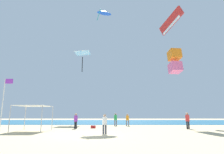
{
  "coord_description": "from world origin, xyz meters",
  "views": [
    {
      "loc": [
        2.25,
        -15.92,
        1.67
      ],
      "look_at": [
        2.02,
        10.93,
        6.95
      ],
      "focal_mm": 30.24,
      "sensor_mm": 36.0,
      "label": 1
    }
  ],
  "objects_px": {
    "kite_parafoil_red": "(171,22)",
    "kite_diamond_white": "(83,54)",
    "person_near_tent": "(105,122)",
    "banner_flag": "(4,102)",
    "canopy_tent": "(34,107)",
    "person_far_shore": "(116,118)",
    "cooler_box": "(93,127)",
    "person_rightmost": "(127,119)",
    "kite_delta_blue": "(104,12)",
    "person_leftmost": "(187,119)",
    "kite_box_orange": "(175,61)",
    "person_central": "(76,120)"
  },
  "relations": [
    {
      "from": "canopy_tent",
      "to": "person_near_tent",
      "type": "xyz_separation_m",
      "value": [
        7.37,
        -2.64,
        -1.41
      ]
    },
    {
      "from": "person_central",
      "to": "person_far_shore",
      "type": "xyz_separation_m",
      "value": [
        4.69,
        5.31,
        0.02
      ]
    },
    {
      "from": "person_rightmost",
      "to": "kite_delta_blue",
      "type": "height_order",
      "value": "kite_delta_blue"
    },
    {
      "from": "cooler_box",
      "to": "kite_delta_blue",
      "type": "height_order",
      "value": "kite_delta_blue"
    },
    {
      "from": "person_near_tent",
      "to": "person_central",
      "type": "relative_size",
      "value": 0.94
    },
    {
      "from": "canopy_tent",
      "to": "person_near_tent",
      "type": "height_order",
      "value": "canopy_tent"
    },
    {
      "from": "cooler_box",
      "to": "kite_diamond_white",
      "type": "relative_size",
      "value": 0.13
    },
    {
      "from": "person_leftmost",
      "to": "kite_parafoil_red",
      "type": "xyz_separation_m",
      "value": [
        2.77,
        11.95,
        18.25
      ]
    },
    {
      "from": "person_far_shore",
      "to": "kite_parafoil_red",
      "type": "distance_m",
      "value": 22.17
    },
    {
      "from": "person_near_tent",
      "to": "banner_flag",
      "type": "relative_size",
      "value": 0.4
    },
    {
      "from": "person_leftmost",
      "to": "kite_diamond_white",
      "type": "relative_size",
      "value": 0.44
    },
    {
      "from": "person_rightmost",
      "to": "cooler_box",
      "type": "bearing_deg",
      "value": 53.77
    },
    {
      "from": "person_leftmost",
      "to": "kite_box_orange",
      "type": "xyz_separation_m",
      "value": [
        -0.14,
        2.55,
        7.57
      ]
    },
    {
      "from": "person_far_shore",
      "to": "kite_box_orange",
      "type": "distance_m",
      "value": 11.49
    },
    {
      "from": "person_leftmost",
      "to": "canopy_tent",
      "type": "bearing_deg",
      "value": -26.63
    },
    {
      "from": "person_far_shore",
      "to": "cooler_box",
      "type": "height_order",
      "value": "person_far_shore"
    },
    {
      "from": "person_central",
      "to": "kite_box_orange",
      "type": "relative_size",
      "value": 0.53
    },
    {
      "from": "kite_parafoil_red",
      "to": "kite_diamond_white",
      "type": "xyz_separation_m",
      "value": [
        -17.68,
        3.86,
        -5.27
      ]
    },
    {
      "from": "person_leftmost",
      "to": "kite_box_orange",
      "type": "distance_m",
      "value": 7.99
    },
    {
      "from": "canopy_tent",
      "to": "person_far_shore",
      "type": "xyz_separation_m",
      "value": [
        8.41,
        8.48,
        -1.33
      ]
    },
    {
      "from": "person_central",
      "to": "kite_diamond_white",
      "type": "bearing_deg",
      "value": -32.07
    },
    {
      "from": "banner_flag",
      "to": "person_central",
      "type": "bearing_deg",
      "value": 69.41
    },
    {
      "from": "banner_flag",
      "to": "person_rightmost",
      "type": "bearing_deg",
      "value": 54.89
    },
    {
      "from": "person_far_shore",
      "to": "kite_delta_blue",
      "type": "relative_size",
      "value": 0.47
    },
    {
      "from": "person_leftmost",
      "to": "person_central",
      "type": "distance_m",
      "value": 12.83
    },
    {
      "from": "kite_parafoil_red",
      "to": "person_near_tent",
      "type": "bearing_deg",
      "value": 120.77
    },
    {
      "from": "canopy_tent",
      "to": "person_rightmost",
      "type": "relative_size",
      "value": 1.86
    },
    {
      "from": "canopy_tent",
      "to": "person_central",
      "type": "bearing_deg",
      "value": 40.38
    },
    {
      "from": "person_far_shore",
      "to": "banner_flag",
      "type": "xyz_separation_m",
      "value": [
        -8.09,
        -14.37,
        1.43
      ]
    },
    {
      "from": "person_far_shore",
      "to": "kite_delta_blue",
      "type": "distance_m",
      "value": 20.21
    },
    {
      "from": "canopy_tent",
      "to": "person_rightmost",
      "type": "xyz_separation_m",
      "value": [
        10.1,
        8.02,
        -1.38
      ]
    },
    {
      "from": "canopy_tent",
      "to": "cooler_box",
      "type": "bearing_deg",
      "value": 34.04
    },
    {
      "from": "person_near_tent",
      "to": "person_far_shore",
      "type": "relative_size",
      "value": 0.93
    },
    {
      "from": "canopy_tent",
      "to": "kite_box_orange",
      "type": "xyz_separation_m",
      "value": [
        16.41,
        5.28,
        6.27
      ]
    },
    {
      "from": "kite_delta_blue",
      "to": "person_leftmost",
      "type": "bearing_deg",
      "value": -77.68
    },
    {
      "from": "cooler_box",
      "to": "banner_flag",
      "type": "bearing_deg",
      "value": -118.92
    },
    {
      "from": "person_far_shore",
      "to": "kite_diamond_white",
      "type": "xyz_separation_m",
      "value": [
        -6.78,
        10.06,
        13.01
      ]
    },
    {
      "from": "person_rightmost",
      "to": "kite_diamond_white",
      "type": "height_order",
      "value": "kite_diamond_white"
    },
    {
      "from": "kite_diamond_white",
      "to": "canopy_tent",
      "type": "bearing_deg",
      "value": -4.81
    },
    {
      "from": "person_leftmost",
      "to": "person_rightmost",
      "type": "bearing_deg",
      "value": -75.39
    },
    {
      "from": "person_near_tent",
      "to": "kite_parafoil_red",
      "type": "distance_m",
      "value": 27.92
    },
    {
      "from": "person_central",
      "to": "kite_box_orange",
      "type": "distance_m",
      "value": 14.95
    },
    {
      "from": "kite_parafoil_red",
      "to": "kite_box_orange",
      "type": "relative_size",
      "value": 1.74
    },
    {
      "from": "kite_box_orange",
      "to": "person_rightmost",
      "type": "bearing_deg",
      "value": -31.22
    },
    {
      "from": "person_near_tent",
      "to": "person_central",
      "type": "bearing_deg",
      "value": 72.76
    },
    {
      "from": "canopy_tent",
      "to": "kite_parafoil_red",
      "type": "relative_size",
      "value": 0.55
    },
    {
      "from": "canopy_tent",
      "to": "person_near_tent",
      "type": "relative_size",
      "value": 1.92
    },
    {
      "from": "banner_flag",
      "to": "kite_diamond_white",
      "type": "xyz_separation_m",
      "value": [
        1.32,
        24.43,
        11.58
      ]
    },
    {
      "from": "person_near_tent",
      "to": "cooler_box",
      "type": "height_order",
      "value": "person_near_tent"
    },
    {
      "from": "person_near_tent",
      "to": "kite_delta_blue",
      "type": "bearing_deg",
      "value": 44.08
    }
  ]
}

